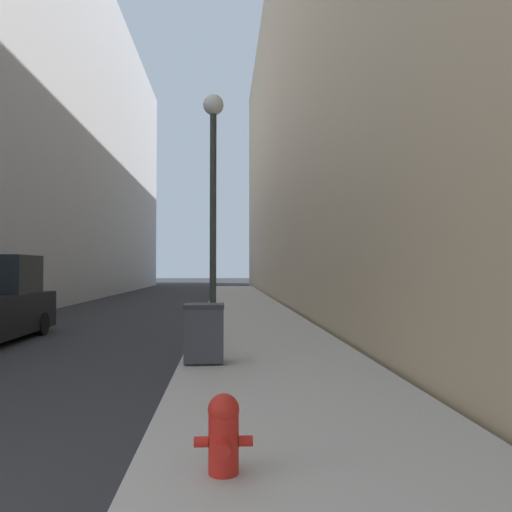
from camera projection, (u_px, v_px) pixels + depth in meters
name	position (u px, v px, depth m)	size (l,w,h in m)	color
sidewalk_right	(248.00, 313.00, 20.42)	(3.63, 60.00, 0.15)	#B7B2A8
building_right_stone	(377.00, 114.00, 29.19)	(12.00, 60.00, 21.97)	tan
fire_hydrant	(224.00, 432.00, 4.21)	(0.50, 0.38, 0.67)	red
trash_bin	(204.00, 332.00, 9.17)	(0.73, 0.66, 1.08)	#3D3D42
lamppost	(213.00, 180.00, 12.37)	(0.51, 0.51, 6.08)	#2D332D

